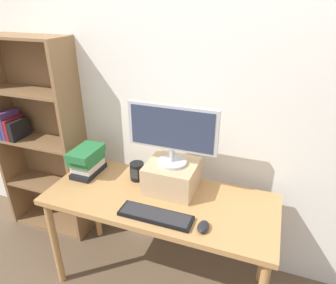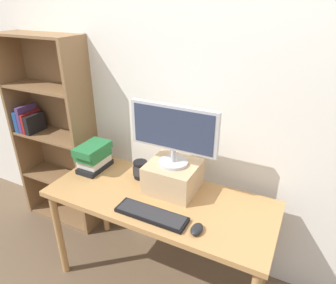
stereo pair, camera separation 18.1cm
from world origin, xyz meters
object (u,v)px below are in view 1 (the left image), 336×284
object	(u,v)px
desk_speaker	(137,171)
desk	(160,208)
computer_monitor	(172,132)
keyboard	(156,216)
riser_box	(172,176)
bookshelf_unit	(40,139)
book_stack	(87,160)
computer_mouse	(203,227)

from	to	relation	value
desk_speaker	desk	bearing A→B (deg)	-32.75
computer_monitor	keyboard	bearing A→B (deg)	-88.02
riser_box	desk_speaker	world-z (taller)	riser_box
computer_monitor	keyboard	xyz separation A→B (m)	(0.01, -0.32, -0.41)
bookshelf_unit	book_stack	size ratio (longest dim) A/B	6.34
desk	computer_mouse	bearing A→B (deg)	-29.57
desk	desk_speaker	world-z (taller)	desk_speaker
desk	book_stack	world-z (taller)	book_stack
bookshelf_unit	desk_speaker	distance (m)	0.98
riser_box	keyboard	bearing A→B (deg)	-88.03
book_stack	computer_mouse	bearing A→B (deg)	-17.12
keyboard	riser_box	bearing A→B (deg)	91.97
computer_mouse	desk_speaker	distance (m)	0.67
bookshelf_unit	book_stack	bearing A→B (deg)	-17.51
keyboard	bookshelf_unit	bearing A→B (deg)	159.13
computer_monitor	book_stack	world-z (taller)	computer_monitor
desk	computer_monitor	size ratio (longest dim) A/B	2.57
keyboard	book_stack	world-z (taller)	book_stack
computer_monitor	desk_speaker	distance (m)	0.45
computer_mouse	desk	bearing A→B (deg)	150.43
computer_monitor	computer_mouse	bearing A→B (deg)	-46.61
bookshelf_unit	desk_speaker	size ratio (longest dim) A/B	13.13
bookshelf_unit	riser_box	distance (m)	1.25
riser_box	book_stack	size ratio (longest dim) A/B	1.23
keyboard	desk_speaker	distance (m)	0.44
desk	computer_mouse	world-z (taller)	computer_mouse
computer_monitor	book_stack	bearing A→B (deg)	-177.78
computer_monitor	book_stack	distance (m)	0.72
bookshelf_unit	riser_box	size ratio (longest dim) A/B	5.17
bookshelf_unit	computer_mouse	world-z (taller)	bookshelf_unit
desk	bookshelf_unit	xyz separation A→B (m)	(-1.20, 0.29, 0.18)
book_stack	desk_speaker	distance (m)	0.38
desk	bookshelf_unit	distance (m)	1.25
computer_monitor	bookshelf_unit	bearing A→B (deg)	172.58
bookshelf_unit	desk	bearing A→B (deg)	-13.41
bookshelf_unit	computer_mouse	distance (m)	1.62
computer_mouse	keyboard	bearing A→B (deg)	179.66
desk	bookshelf_unit	world-z (taller)	bookshelf_unit
book_stack	desk_speaker	world-z (taller)	book_stack
riser_box	computer_monitor	size ratio (longest dim) A/B	0.56
keyboard	desk_speaker	size ratio (longest dim) A/B	3.45
riser_box	keyboard	distance (m)	0.33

